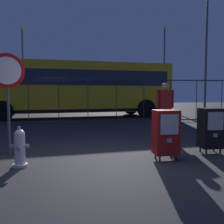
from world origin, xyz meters
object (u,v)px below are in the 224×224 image
object	(u,v)px
fire_hydrant	(20,148)
street_light_far_left	(23,61)
pedestrian	(165,106)
bus_near	(76,87)
stop_sign	(8,82)
newspaper_box_secondary	(211,128)
newspaper_box_primary	(166,132)
street_light_near_left	(164,61)
street_light_near_right	(206,47)

from	to	relation	value
fire_hydrant	street_light_far_left	xyz separation A→B (m)	(-2.90, 16.38, 3.49)
street_light_far_left	pedestrian	bearing A→B (deg)	-63.88
fire_hydrant	bus_near	xyz separation A→B (m)	(1.12, 9.77, 1.36)
stop_sign	street_light_far_left	bearing A→B (deg)	99.15
fire_hydrant	street_light_far_left	world-z (taller)	street_light_far_left
stop_sign	newspaper_box_secondary	bearing A→B (deg)	-6.59
newspaper_box_secondary	stop_sign	size ratio (longest dim) A/B	0.46
street_light_far_left	newspaper_box_primary	bearing A→B (deg)	-70.57
newspaper_box_secondary	pedestrian	world-z (taller)	pedestrian
street_light_near_left	newspaper_box_primary	bearing A→B (deg)	-109.22
street_light_near_left	street_light_near_right	xyz separation A→B (m)	(0.84, -5.40, 0.23)
stop_sign	bus_near	world-z (taller)	bus_near
street_light_near_right	fire_hydrant	bearing A→B (deg)	-130.82
fire_hydrant	street_light_near_left	size ratio (longest dim) A/B	0.11
stop_sign	street_light_near_left	distance (m)	17.67
stop_sign	street_light_near_right	distance (m)	13.98
stop_sign	street_light_near_right	xyz separation A→B (m)	(9.72, 9.69, 2.67)
newspaper_box_primary	bus_near	world-z (taller)	bus_near
stop_sign	newspaper_box_primary	bearing A→B (deg)	-16.51
newspaper_box_secondary	street_light_near_right	size ratio (longest dim) A/B	0.14
pedestrian	street_light_near_left	distance (m)	14.51
newspaper_box_secondary	pedestrian	bearing A→B (deg)	97.51
stop_sign	street_light_far_left	distance (m)	15.68
street_light_near_left	street_light_far_left	distance (m)	11.35
fire_hydrant	bus_near	size ratio (longest dim) A/B	0.07
fire_hydrant	stop_sign	size ratio (longest dim) A/B	0.33
stop_sign	bus_near	size ratio (longest dim) A/B	0.21
newspaper_box_primary	stop_sign	xyz separation A→B (m)	(-3.28, 0.97, 1.03)
fire_hydrant	street_light_near_left	world-z (taller)	street_light_near_left
fire_hydrant	newspaper_box_secondary	world-z (taller)	newspaper_box_secondary
stop_sign	street_light_near_left	world-z (taller)	street_light_near_left
fire_hydrant	street_light_near_left	distance (m)	18.59
bus_near	newspaper_box_primary	bearing A→B (deg)	-87.39
bus_near	pedestrian	bearing A→B (deg)	-76.73
newspaper_box_primary	bus_near	size ratio (longest dim) A/B	0.10
street_light_near_left	pedestrian	bearing A→B (deg)	-109.22
fire_hydrant	pedestrian	bearing A→B (deg)	36.15
street_light_near_left	bus_near	bearing A→B (deg)	-138.95
bus_near	street_light_near_left	xyz separation A→B (m)	(7.32, 6.38, 2.33)
fire_hydrant	newspaper_box_secondary	xyz separation A→B (m)	(4.07, 0.54, 0.22)
bus_near	street_light_near_right	distance (m)	8.61
newspaper_box_secondary	stop_sign	distance (m)	4.65
newspaper_box_primary	street_light_near_right	distance (m)	12.99
newspaper_box_primary	pedestrian	bearing A→B (deg)	70.78
pedestrian	street_light_near_right	bearing A→B (deg)	55.41
bus_near	street_light_near_right	xyz separation A→B (m)	(8.17, 0.98, 2.56)
newspaper_box_primary	newspaper_box_secondary	size ratio (longest dim) A/B	1.00
stop_sign	street_light_far_left	xyz separation A→B (m)	(-2.47, 15.32, 2.24)
newspaper_box_primary	fire_hydrant	bearing A→B (deg)	-178.21
bus_near	street_light_near_left	world-z (taller)	street_light_near_left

